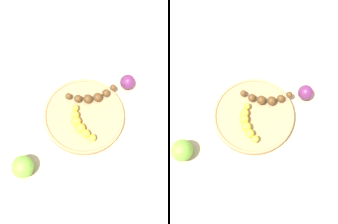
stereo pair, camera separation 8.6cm
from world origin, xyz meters
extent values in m
plane|color=tan|center=(0.00, 0.00, 0.00)|extent=(2.40, 2.40, 0.00)
cylinder|color=#A08259|center=(0.00, 0.00, 0.01)|extent=(0.27, 0.27, 0.02)
torus|color=#A08259|center=(0.00, 0.00, 0.02)|extent=(0.27, 0.27, 0.01)
sphere|color=yellow|center=(0.01, -0.03, 0.04)|extent=(0.02, 0.02, 0.02)
sphere|color=yellow|center=(0.03, -0.02, 0.04)|extent=(0.03, 0.03, 0.03)
sphere|color=yellow|center=(0.04, 0.00, 0.04)|extent=(0.03, 0.03, 0.03)
sphere|color=yellow|center=(0.05, 0.03, 0.04)|extent=(0.03, 0.03, 0.03)
sphere|color=yellow|center=(0.05, 0.05, 0.04)|extent=(0.03, 0.03, 0.03)
sphere|color=yellow|center=(0.05, 0.08, 0.04)|extent=(0.02, 0.02, 0.02)
sphere|color=#593819|center=(-0.01, -0.08, 0.03)|extent=(0.02, 0.02, 0.02)
sphere|color=#593819|center=(-0.03, -0.05, 0.03)|extent=(0.03, 0.03, 0.03)
sphere|color=#593819|center=(-0.05, -0.02, 0.03)|extent=(0.03, 0.03, 0.03)
sphere|color=#593819|center=(-0.07, 0.00, 0.03)|extent=(0.03, 0.03, 0.03)
sphere|color=#593819|center=(-0.10, 0.01, 0.03)|extent=(0.03, 0.03, 0.03)
sphere|color=#593819|center=(-0.13, 0.02, 0.03)|extent=(0.02, 0.02, 0.02)
sphere|color=#662659|center=(-0.19, 0.04, 0.03)|extent=(0.05, 0.05, 0.05)
sphere|color=#72B238|center=(0.25, -0.03, 0.03)|extent=(0.07, 0.07, 0.07)
camera|label=1|loc=(0.27, 0.22, 0.83)|focal=42.75mm
camera|label=2|loc=(0.20, 0.28, 0.83)|focal=42.75mm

